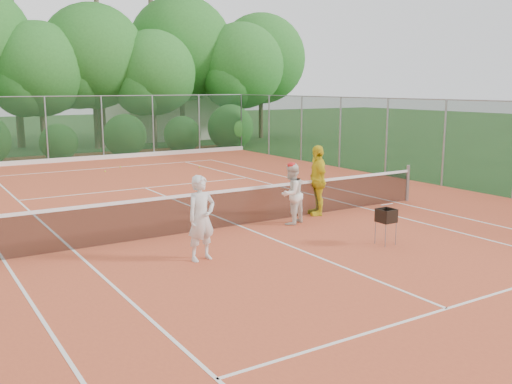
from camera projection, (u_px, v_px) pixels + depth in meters
ground at (240, 227)px, 14.28m from camera, size 120.00×120.00×0.00m
clay_court at (240, 226)px, 14.28m from camera, size 18.00×36.00×0.02m
club_building at (173, 116)px, 38.69m from camera, size 8.00×5.00×3.00m
tennis_net at (240, 206)px, 14.19m from camera, size 11.97×0.10×1.10m
player_white at (201, 218)px, 11.33m from camera, size 0.68×0.50×1.73m
player_center_grp at (291, 194)px, 14.35m from camera, size 0.92×0.83×1.58m
player_yellow at (317, 180)px, 15.37m from camera, size 0.84×1.20×1.90m
ball_hopper at (386, 216)px, 12.50m from camera, size 0.35×0.35×0.80m
stray_ball_a at (120, 167)px, 24.43m from camera, size 0.07×0.07×0.07m
stray_ball_b at (105, 171)px, 23.21m from camera, size 0.07×0.07×0.07m
stray_ball_c at (199, 167)px, 24.38m from camera, size 0.07×0.07×0.07m
court_markings at (240, 226)px, 14.28m from camera, size 11.03×23.83×0.01m
fence_back at (75, 129)px, 26.48m from camera, size 18.07×0.07×3.00m
tropical_treeline at (72, 55)px, 30.91m from camera, size 32.10×8.49×15.03m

